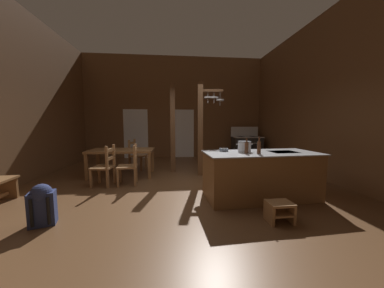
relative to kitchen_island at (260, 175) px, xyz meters
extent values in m
cube|color=brown|center=(-1.55, 0.55, -0.50)|extent=(8.21, 9.59, 0.10)
cube|color=brown|center=(-1.55, 5.02, 1.68)|extent=(8.21, 0.14, 4.26)
cube|color=brown|center=(2.22, 0.55, 1.68)|extent=(0.14, 9.59, 4.26)
cube|color=white|center=(-3.22, 4.94, 0.58)|extent=(1.00, 0.01, 2.05)
cube|color=white|center=(-1.18, 4.94, 0.58)|extent=(0.84, 0.01, 2.05)
cube|color=brown|center=(0.00, 0.00, -0.01)|extent=(2.15, 1.02, 0.88)
cube|color=#B7BABF|center=(0.00, 0.00, 0.44)|extent=(2.21, 1.08, 0.02)
cube|color=black|center=(0.47, 0.03, 0.45)|extent=(0.54, 0.43, 0.00)
cube|color=black|center=(-0.03, 0.43, -0.40)|extent=(1.99, 0.16, 0.10)
cube|color=#272727|center=(1.31, 4.12, 0.00)|extent=(1.14, 0.82, 0.90)
cube|color=black|center=(1.29, 3.73, -0.03)|extent=(0.93, 0.06, 0.52)
cylinder|color=#B7BABF|center=(1.29, 3.71, 0.25)|extent=(0.83, 0.07, 0.02)
cube|color=#B7BABF|center=(1.31, 4.12, 0.47)|extent=(1.18, 0.86, 0.03)
cube|color=#B7BABF|center=(1.33, 4.47, 0.67)|extent=(1.14, 0.10, 0.40)
cylinder|color=black|center=(1.55, 3.95, 0.49)|extent=(0.21, 0.21, 0.01)
cylinder|color=black|center=(1.05, 3.98, 0.49)|extent=(0.21, 0.21, 0.01)
cylinder|color=black|center=(1.56, 4.25, 0.49)|extent=(0.21, 0.21, 0.01)
cylinder|color=black|center=(1.07, 4.28, 0.49)|extent=(0.21, 0.21, 0.01)
cylinder|color=black|center=(1.62, 3.70, 0.37)|extent=(0.05, 0.03, 0.04)
cylinder|color=black|center=(1.40, 3.71, 0.37)|extent=(0.05, 0.03, 0.04)
cylinder|color=black|center=(1.18, 3.72, 0.37)|extent=(0.05, 0.03, 0.04)
cylinder|color=black|center=(0.96, 3.73, 0.37)|extent=(0.05, 0.03, 0.04)
cube|color=brown|center=(-0.92, 1.84, 0.86)|extent=(0.15, 0.15, 2.61)
cube|color=brown|center=(-0.65, 1.81, 1.90)|extent=(0.69, 0.15, 0.06)
cylinder|color=#B7BABF|center=(-0.72, 1.82, 1.82)|extent=(0.01, 0.01, 0.17)
cylinder|color=#B7BABF|center=(-0.72, 1.82, 1.71)|extent=(0.23, 0.23, 0.04)
cylinder|color=#B7BABF|center=(-0.72, 1.82, 1.63)|extent=(0.02, 0.02, 0.14)
cylinder|color=#B7BABF|center=(-0.55, 1.80, 1.81)|extent=(0.01, 0.01, 0.17)
cylinder|color=#B7BABF|center=(-0.55, 1.80, 1.71)|extent=(0.26, 0.26, 0.04)
cylinder|color=#B7BABF|center=(-0.55, 1.80, 1.63)|extent=(0.02, 0.02, 0.14)
cylinder|color=#B7BABF|center=(-0.39, 1.78, 1.78)|extent=(0.01, 0.01, 0.24)
cylinder|color=#B7BABF|center=(-0.39, 1.78, 1.64)|extent=(0.24, 0.24, 0.04)
cylinder|color=#B7BABF|center=(-0.39, 1.78, 1.56)|extent=(0.02, 0.02, 0.14)
cube|color=brown|center=(-1.68, 2.34, 0.86)|extent=(0.14, 0.14, 2.61)
cube|color=#9E7044|center=(-0.14, -0.97, -0.17)|extent=(0.36, 0.28, 0.04)
cube|color=#9E7044|center=(-0.30, -0.98, -0.32)|extent=(0.04, 0.28, 0.26)
cube|color=#9E7044|center=(0.02, -0.97, -0.32)|extent=(0.04, 0.28, 0.26)
cube|color=#9E7044|center=(-0.14, -0.97, -0.31)|extent=(0.32, 0.28, 0.03)
cube|color=brown|center=(-3.09, 1.96, 0.26)|extent=(1.71, 0.93, 0.06)
cube|color=brown|center=(-3.87, 2.37, -0.11)|extent=(0.08, 0.08, 0.68)
cube|color=brown|center=(-2.29, 2.34, -0.11)|extent=(0.08, 0.08, 0.68)
cube|color=brown|center=(-3.88, 1.59, -0.11)|extent=(0.08, 0.08, 0.68)
cube|color=brown|center=(-2.30, 1.56, -0.11)|extent=(0.08, 0.08, 0.68)
cube|color=#9E7044|center=(-2.77, 1.14, -0.02)|extent=(0.48, 0.48, 0.04)
cube|color=#9E7044|center=(-2.94, 0.94, -0.24)|extent=(0.05, 0.05, 0.41)
cube|color=#9E7044|center=(-2.98, 1.31, -0.24)|extent=(0.05, 0.05, 0.41)
cube|color=#9E7044|center=(-2.56, 0.97, 0.03)|extent=(0.05, 0.05, 0.95)
cube|color=#9E7044|center=(-2.60, 1.35, 0.03)|extent=(0.05, 0.05, 0.95)
cube|color=#9E7044|center=(-2.58, 1.16, 0.39)|extent=(0.07, 0.38, 0.07)
cube|color=#9E7044|center=(-2.58, 1.16, 0.20)|extent=(0.07, 0.38, 0.07)
cube|color=#9E7044|center=(-2.79, 2.74, -0.02)|extent=(0.54, 0.54, 0.04)
cube|color=#9E7044|center=(-2.56, 2.88, -0.24)|extent=(0.06, 0.06, 0.41)
cube|color=#9E7044|center=(-2.65, 2.51, -0.24)|extent=(0.06, 0.06, 0.41)
cube|color=#9E7044|center=(-2.92, 2.98, 0.03)|extent=(0.06, 0.06, 0.95)
cube|color=#9E7044|center=(-3.02, 2.61, 0.03)|extent=(0.06, 0.06, 0.95)
cube|color=#9E7044|center=(-2.97, 2.79, 0.39)|extent=(0.13, 0.38, 0.07)
cube|color=#9E7044|center=(-2.97, 2.79, 0.20)|extent=(0.13, 0.38, 0.07)
cube|color=#9E7044|center=(-3.32, 1.11, -0.02)|extent=(0.49, 0.49, 0.04)
cube|color=#9E7044|center=(-3.53, 0.94, -0.24)|extent=(0.06, 0.06, 0.41)
cube|color=#9E7044|center=(-3.48, 1.32, -0.24)|extent=(0.06, 0.06, 0.41)
cube|color=#9E7044|center=(-3.16, 0.89, 0.03)|extent=(0.06, 0.06, 0.95)
cube|color=#9E7044|center=(-3.11, 1.27, 0.03)|extent=(0.06, 0.06, 0.95)
cube|color=#9E7044|center=(-3.13, 1.08, 0.39)|extent=(0.09, 0.38, 0.07)
cube|color=#9E7044|center=(-3.13, 1.08, 0.20)|extent=(0.09, 0.38, 0.07)
cube|color=brown|center=(-4.87, 0.44, -0.25)|extent=(0.31, 0.08, 0.40)
cube|color=navy|center=(-3.55, -0.72, -0.21)|extent=(0.37, 0.31, 0.48)
cube|color=navy|center=(-3.59, -0.59, -0.28)|extent=(0.23, 0.13, 0.17)
cylinder|color=black|center=(-3.60, -0.87, -0.21)|extent=(0.05, 0.05, 0.38)
cylinder|color=black|center=(-3.42, -0.81, -0.21)|extent=(0.05, 0.05, 0.38)
sphere|color=navy|center=(-3.55, -0.72, 0.01)|extent=(0.34, 0.34, 0.27)
cylinder|color=#B7BABF|center=(-0.29, 0.11, 0.55)|extent=(0.25, 0.25, 0.20)
cylinder|color=black|center=(-0.29, 0.11, 0.65)|extent=(0.26, 0.26, 0.01)
cylinder|color=#B7BABF|center=(-0.43, 0.11, 0.60)|extent=(0.05, 0.02, 0.02)
cylinder|color=#B7BABF|center=(-0.15, 0.11, 0.60)|extent=(0.05, 0.02, 0.02)
cylinder|color=slate|center=(-0.68, 0.21, 0.48)|extent=(0.17, 0.17, 0.06)
cylinder|color=black|center=(-0.68, 0.21, 0.51)|extent=(0.14, 0.14, 0.00)
cylinder|color=#56331E|center=(-0.13, -0.20, 0.56)|extent=(0.07, 0.07, 0.23)
cylinder|color=#56331E|center=(-0.13, -0.20, 0.71)|extent=(0.03, 0.03, 0.08)
cylinder|color=#56331E|center=(-0.34, -0.12, 0.55)|extent=(0.07, 0.07, 0.21)
cylinder|color=#56331E|center=(-0.34, -0.12, 0.69)|extent=(0.03, 0.03, 0.07)
camera|label=1|loc=(-1.70, -3.65, 0.99)|focal=18.63mm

